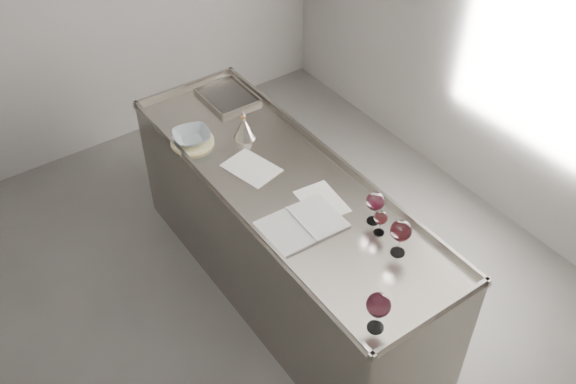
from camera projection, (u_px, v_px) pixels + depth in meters
room_shell at (233, 180)px, 2.98m from camera, size 4.54×5.04×2.84m
counter at (285, 237)px, 3.99m from camera, size 0.77×2.42×0.97m
wine_glass_left at (379, 306)px, 2.81m from camera, size 0.11×0.11×0.22m
wine_glass_middle at (401, 231)px, 3.16m from camera, size 0.11×0.11×0.21m
wine_glass_right at (375, 202)px, 3.34m from camera, size 0.10×0.10×0.19m
wine_glass_small at (381, 218)px, 3.30m from camera, size 0.07×0.07×0.15m
notebook at (301, 225)px, 3.40m from camera, size 0.45×0.32×0.02m
loose_paper_top at (322, 201)px, 3.54m from camera, size 0.24×0.32×0.00m
loose_paper_under at (251, 168)px, 3.76m from camera, size 0.29×0.36×0.00m
trivet at (192, 142)px, 3.94m from camera, size 0.34×0.34×0.02m
ceramic_bowl at (192, 137)px, 3.91m from camera, size 0.27×0.27×0.06m
wine_funnel at (244, 129)px, 3.94m from camera, size 0.14×0.14×0.20m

